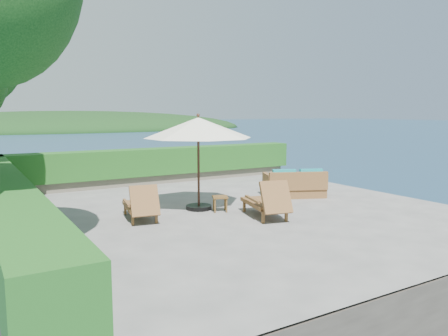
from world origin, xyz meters
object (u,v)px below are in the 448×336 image
lounge_left (141,205)px  lounge_right (267,201)px  patio_umbrella (198,129)px  side_table (220,199)px  wicker_loveseat (295,186)px

lounge_left → lounge_right: lounge_right is taller
patio_umbrella → lounge_left: patio_umbrella is taller
patio_umbrella → side_table: bearing=-56.6°
wicker_loveseat → side_table: bearing=-146.2°
lounge_right → wicker_loveseat: 3.09m
lounge_right → side_table: 1.42m
lounge_left → side_table: (2.21, -0.21, -0.05)m
patio_umbrella → lounge_right: size_ratio=1.99×
patio_umbrella → lounge_right: 2.78m
patio_umbrella → side_table: 2.04m
lounge_left → side_table: bearing=4.9°
side_table → lounge_right: bearing=-61.6°
lounge_right → wicker_loveseat: lounge_right is taller
lounge_right → lounge_left: bearing=166.8°
patio_umbrella → lounge_left: bearing=-169.1°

